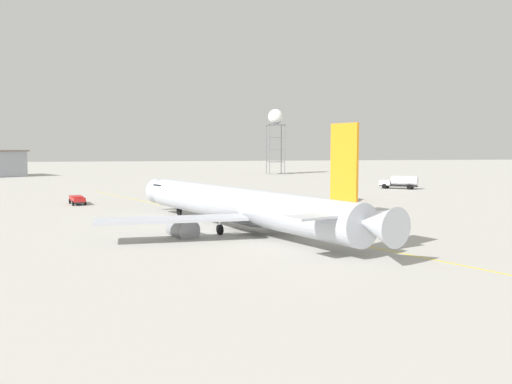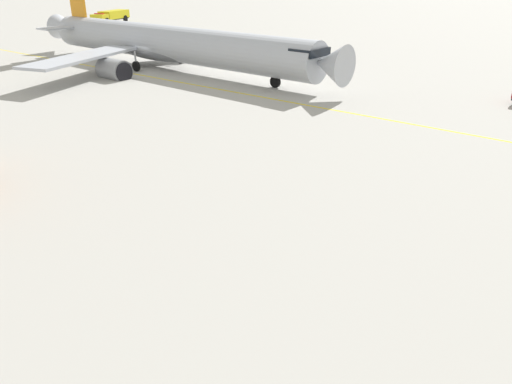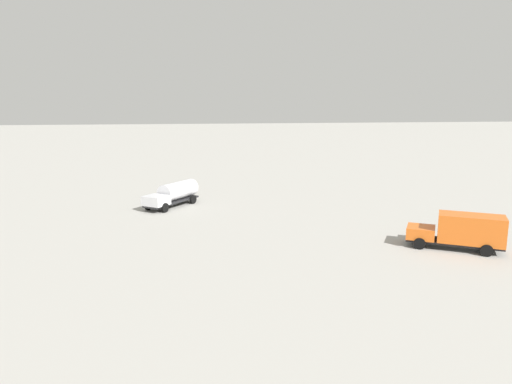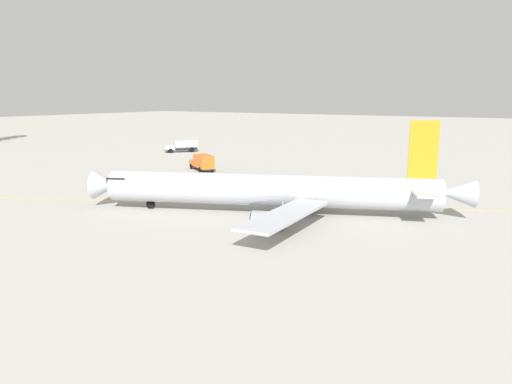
# 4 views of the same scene
# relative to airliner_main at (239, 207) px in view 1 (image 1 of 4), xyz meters

# --- Properties ---
(ground_plane) EXTENTS (600.00, 600.00, 0.00)m
(ground_plane) POSITION_rel_airliner_main_xyz_m (1.77, -1.27, -2.67)
(ground_plane) COLOR #ADAAA3
(airliner_main) EXTENTS (31.22, 43.58, 11.67)m
(airliner_main) POSITION_rel_airliner_main_xyz_m (0.00, 0.00, 0.00)
(airliner_main) COLOR #B2B7C1
(airliner_main) RESTS_ON ground_plane
(fuel_tanker_truck) EXTENTS (7.87, 6.94, 2.87)m
(fuel_tanker_truck) POSITION_rel_airliner_main_xyz_m (44.20, 52.51, -1.11)
(fuel_tanker_truck) COLOR #232326
(fuel_tanker_truck) RESTS_ON ground_plane
(ops_pickup_truck) EXTENTS (3.31, 5.79, 1.41)m
(ops_pickup_truck) POSITION_rel_airliner_main_xyz_m (-21.87, 31.70, -1.86)
(ops_pickup_truck) COLOR #232326
(ops_pickup_truck) RESTS_ON ground_plane
(catering_truck_truck) EXTENTS (6.23, 7.86, 3.10)m
(catering_truck_truck) POSITION_rel_airliner_main_xyz_m (22.11, 28.44, -1.01)
(catering_truck_truck) COLOR #232326
(catering_truck_truck) RESTS_ON ground_plane
(radar_tower) EXTENTS (6.08, 6.08, 22.22)m
(radar_tower) POSITION_rel_airliner_main_xyz_m (30.96, 121.59, 15.55)
(radar_tower) COLOR slate
(radar_tower) RESTS_ON ground_plane
(taxiway_centreline) EXTENTS (55.13, 117.62, 0.01)m
(taxiway_centreline) POSITION_rel_airliner_main_xyz_m (5.71, -1.76, -2.67)
(taxiway_centreline) COLOR yellow
(taxiway_centreline) RESTS_ON ground_plane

